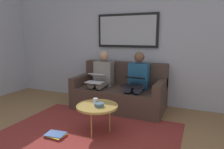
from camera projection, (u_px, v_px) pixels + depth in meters
name	position (u px, v px, depth m)	size (l,w,h in m)	color
wall_rear	(128.00, 43.00, 4.44)	(6.00, 0.12, 2.60)	#B7BCC6
area_rug	(90.00, 133.00, 3.10)	(2.60, 1.80, 0.01)	maroon
couch	(120.00, 92.00, 4.19)	(1.79, 0.90, 0.90)	#4C382D
framed_mirror	(127.00, 31.00, 4.31)	(1.32, 0.05, 0.70)	black
coffee_table	(97.00, 106.00, 3.03)	(0.62, 0.62, 0.44)	tan
cup	(95.00, 101.00, 3.09)	(0.07, 0.07, 0.09)	silver
bowl	(99.00, 105.00, 2.99)	(0.14, 0.14, 0.05)	slate
person_left	(137.00, 80.00, 3.93)	(0.38, 0.58, 1.14)	#235B84
laptop_black	(134.00, 81.00, 3.71)	(0.35, 0.39, 0.17)	black
person_right	(102.00, 77.00, 4.22)	(0.38, 0.58, 1.14)	gray
laptop_white	(97.00, 78.00, 4.00)	(0.33, 0.37, 0.16)	white
magazine_stack	(56.00, 135.00, 2.98)	(0.31, 0.25, 0.04)	red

